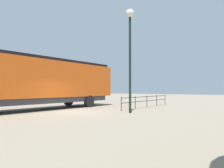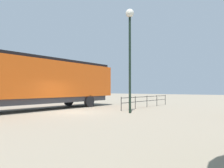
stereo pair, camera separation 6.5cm
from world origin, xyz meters
name	(u,v)px [view 2 (the right image)]	position (x,y,z in m)	size (l,w,h in m)	color
ground_plane	(74,112)	(0.00, 0.00, 0.00)	(120.00, 120.00, 0.00)	gray
locomotive	(32,80)	(-3.60, -0.96, 2.33)	(3.05, 17.46, 4.14)	#D15114
lamp_post	(130,37)	(3.55, 1.89, 5.27)	(0.58, 0.58, 7.23)	black
platform_fence	(147,100)	(2.19, 7.07, 0.69)	(0.05, 8.51, 1.06)	black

